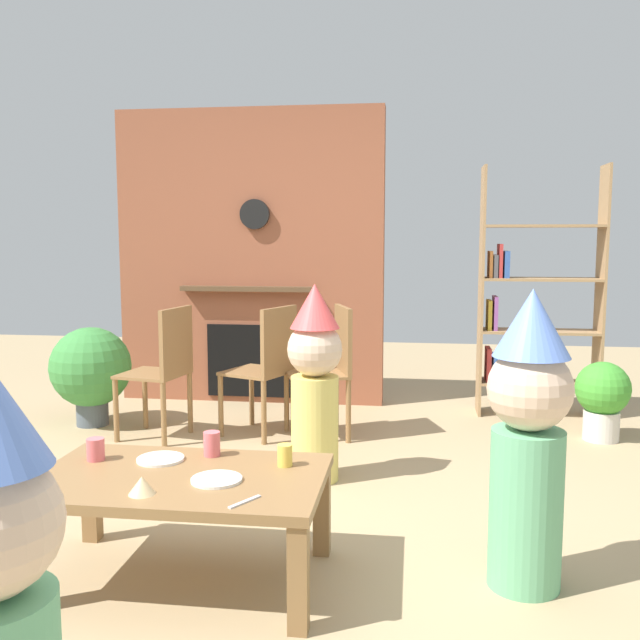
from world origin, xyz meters
TOP-DOWN VIEW (x-y plane):
  - ground_plane at (0.00, 0.00)m, footprint 12.00×12.00m
  - brick_fireplace_feature at (-0.73, 2.60)m, footprint 2.20×0.28m
  - bookshelf at (1.50, 2.40)m, footprint 0.90×0.28m
  - coffee_table at (-0.29, -0.51)m, footprint 1.14×0.71m
  - paper_cup_near_left at (-0.23, -0.26)m, footprint 0.07×0.07m
  - paper_cup_near_right at (-0.70, -0.38)m, footprint 0.07×0.07m
  - paper_cup_center at (0.11, -0.35)m, footprint 0.06×0.06m
  - paper_plate_front at (-0.12, -0.56)m, footprint 0.20×0.20m
  - paper_plate_rear at (-0.43, -0.35)m, footprint 0.20×0.20m
  - birthday_cake_slice at (-0.35, -0.73)m, footprint 0.10×0.10m
  - table_fork at (0.04, -0.76)m, footprint 0.09×0.14m
  - child_in_pink at (1.07, -0.37)m, footprint 0.33×0.33m
  - child_by_the_chairs at (0.08, 0.72)m, footprint 0.31×0.31m
  - dining_chair_left at (-1.05, 1.40)m, footprint 0.46×0.46m
  - dining_chair_middle at (-0.36, 1.55)m, footprint 0.52×0.52m
  - dining_chair_right at (0.06, 1.60)m, footprint 0.51×0.51m
  - potted_plant_tall at (1.89, 1.75)m, footprint 0.36×0.36m
  - potted_plant_short at (-1.70, 1.66)m, footprint 0.58×0.58m

SIDE VIEW (x-z plane):
  - ground_plane at x=0.00m, z-range 0.00..0.00m
  - potted_plant_tall at x=1.89m, z-range 0.04..0.57m
  - coffee_table at x=-0.29m, z-range 0.16..0.59m
  - potted_plant_short at x=-1.70m, z-range 0.05..0.77m
  - table_fork at x=0.04m, z-range 0.44..0.44m
  - paper_plate_front at x=-0.12m, z-range 0.44..0.45m
  - paper_plate_rear at x=-0.43m, z-range 0.44..0.45m
  - birthday_cake_slice at x=-0.35m, z-range 0.44..0.50m
  - paper_cup_center at x=0.11m, z-range 0.44..0.53m
  - paper_cup_near_right at x=-0.70m, z-range 0.44..0.53m
  - paper_cup_near_left at x=-0.23m, z-range 0.44..0.54m
  - dining_chair_left at x=-1.05m, z-range 0.06..0.96m
  - dining_chair_middle at x=-0.36m, z-range 0.06..0.96m
  - dining_chair_right at x=0.06m, z-range 0.06..0.96m
  - child_by_the_chairs at x=0.08m, z-range 0.03..1.14m
  - child_in_pink at x=1.07m, z-range 0.03..1.21m
  - bookshelf at x=1.50m, z-range -0.07..1.83m
  - brick_fireplace_feature at x=-0.73m, z-range -0.01..2.39m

